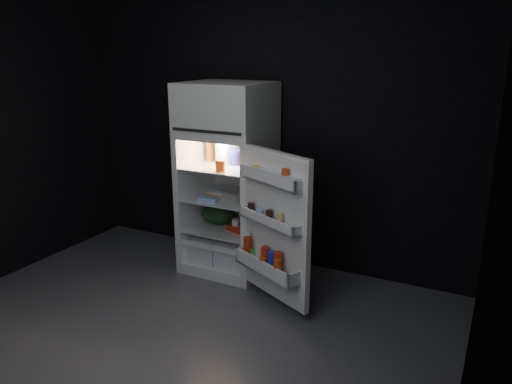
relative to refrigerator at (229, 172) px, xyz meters
The scene contains 18 objects.
floor 1.64m from the refrigerator, 80.57° to the right, with size 4.00×3.40×0.00m, color #57575C.
wall_back 0.59m from the refrigerator, 59.96° to the left, with size 4.00×0.00×2.70m, color black.
wall_right 2.61m from the refrigerator, 30.76° to the right, with size 0.00×3.40×2.70m, color black.
refrigerator is the anchor object (origin of this frame).
fridge_door 0.94m from the refrigerator, 37.02° to the right, with size 0.73×0.49×1.22m.
milk_jug 0.20m from the refrigerator, 148.86° to the left, with size 0.14×0.14×0.24m, color white.
mayo_jar 0.16m from the refrigerator, 23.74° to the left, with size 0.12×0.12×0.14m, color #1F25AD.
jam_jar 0.23m from the refrigerator, ahead, with size 0.10×0.10×0.13m, color black.
amber_bottle 0.31m from the refrigerator, 164.98° to the left, with size 0.07×0.07×0.22m, color #AE601B.
small_carton 0.30m from the refrigerator, 75.15° to the right, with size 0.07×0.06×0.10m, color #C14316.
egg_carton 0.23m from the refrigerator, 56.72° to the right, with size 0.28×0.10×0.07m, color gray.
pie 0.23m from the refrigerator, behind, with size 0.32×0.32×0.04m, color tan.
flat_package 0.34m from the refrigerator, 105.25° to the right, with size 0.19×0.09×0.04m, color #97B7EA.
wrapped_pkg 0.27m from the refrigerator, 35.80° to the left, with size 0.13×0.11×0.05m, color beige.
produce_bag 0.45m from the refrigerator, behind, with size 0.34×0.29×0.20m, color #193815.
yogurt_tray 0.55m from the refrigerator, 29.28° to the right, with size 0.27×0.14×0.05m, color #B7290F.
small_can_red 0.52m from the refrigerator, 44.69° to the left, with size 0.07×0.07×0.09m, color #B7290F.
small_can_silver 0.53m from the refrigerator, 26.93° to the left, with size 0.07×0.07×0.09m, color silver.
Camera 1 is at (2.07, -2.61, 2.07)m, focal length 35.00 mm.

